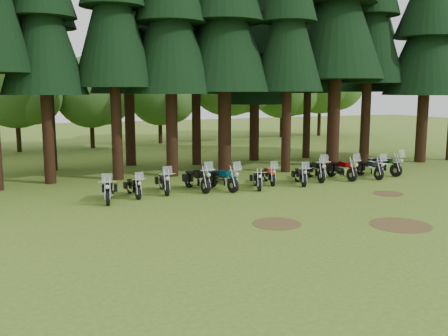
{
  "coord_description": "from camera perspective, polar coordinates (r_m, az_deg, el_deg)",
  "views": [
    {
      "loc": [
        -12.01,
        -17.36,
        4.85
      ],
      "look_at": [
        -1.97,
        5.0,
        1.0
      ],
      "focal_mm": 40.0,
      "sensor_mm": 36.0,
      "label": 1
    }
  ],
  "objects": [
    {
      "name": "decid_5",
      "position": [
        47.64,
        1.06,
        10.59
      ],
      "size": [
        8.45,
        8.21,
        10.56
      ],
      "color": "#311C10",
      "rests_on": "ground"
    },
    {
      "name": "dirt_patch_0",
      "position": [
        18.46,
        6.03,
        -6.34
      ],
      "size": [
        1.8,
        1.8,
        0.01
      ],
      "primitive_type": "cylinder",
      "color": "#4C3D1E",
      "rests_on": "ground"
    },
    {
      "name": "motorcycle_9",
      "position": [
        28.07,
        13.31,
        -0.19
      ],
      "size": [
        0.48,
        2.47,
        1.55
      ],
      "rotation": [
        0.0,
        0.0,
        0.05
      ],
      "color": "black",
      "rests_on": "ground"
    },
    {
      "name": "motorcycle_11",
      "position": [
        30.14,
        17.75,
        0.25
      ],
      "size": [
        0.85,
        2.49,
        1.57
      ],
      "rotation": [
        0.0,
        0.0,
        0.22
      ],
      "color": "black",
      "rests_on": "ground"
    },
    {
      "name": "motorcycle_8",
      "position": [
        27.46,
        10.43,
        -0.31
      ],
      "size": [
        0.84,
        2.44,
        1.54
      ],
      "rotation": [
        0.0,
        0.0,
        -0.23
      ],
      "color": "black",
      "rests_on": "ground"
    },
    {
      "name": "pine_back_2",
      "position": [
        33.03,
        -11.07,
        17.32
      ],
      "size": [
        4.85,
        4.85,
        16.3
      ],
      "color": "#311C10",
      "rests_on": "ground"
    },
    {
      "name": "motorcycle_2",
      "position": [
        23.91,
        -6.86,
        -1.67
      ],
      "size": [
        0.61,
        2.28,
        1.43
      ],
      "rotation": [
        0.0,
        0.0,
        -0.15
      ],
      "color": "black",
      "rests_on": "ground"
    },
    {
      "name": "pine_back_1",
      "position": [
        32.19,
        -19.91,
        17.1
      ],
      "size": [
        4.52,
        4.52,
        16.22
      ],
      "color": "#311C10",
      "rests_on": "ground"
    },
    {
      "name": "decid_3",
      "position": [
        43.11,
        -14.6,
        8.19
      ],
      "size": [
        6.12,
        5.95,
        7.65
      ],
      "color": "#311C10",
      "rests_on": "ground"
    },
    {
      "name": "dirt_patch_1",
      "position": [
        24.8,
        18.22,
        -2.79
      ],
      "size": [
        1.4,
        1.4,
        0.01
      ],
      "primitive_type": "cylinder",
      "color": "#4C3D1E",
      "rests_on": "ground"
    },
    {
      "name": "motorcycle_4",
      "position": [
        24.34,
        -0.21,
        -1.34
      ],
      "size": [
        0.89,
        2.43,
        1.53
      ],
      "rotation": [
        0.0,
        0.0,
        0.25
      ],
      "color": "black",
      "rests_on": "ground"
    },
    {
      "name": "dirt_patch_2",
      "position": [
        19.27,
        19.5,
        -6.16
      ],
      "size": [
        2.2,
        2.2,
        0.01
      ],
      "primitive_type": "cylinder",
      "color": "#4C3D1E",
      "rests_on": "ground"
    },
    {
      "name": "motorcycle_10",
      "position": [
        28.93,
        16.31,
        -0.1
      ],
      "size": [
        0.47,
        2.35,
        1.48
      ],
      "rotation": [
        0.0,
        0.0,
        -0.05
      ],
      "color": "black",
      "rests_on": "ground"
    },
    {
      "name": "ground",
      "position": [
        21.66,
        10.25,
        -4.16
      ],
      "size": [
        120.0,
        120.0,
        0.0
      ],
      "primitive_type": "plane",
      "color": "#47691D",
      "rests_on": "ground"
    },
    {
      "name": "motorcycle_5",
      "position": [
        24.82,
        3.83,
        -1.38
      ],
      "size": [
        0.81,
        1.93,
        0.82
      ],
      "rotation": [
        0.0,
        0.0,
        -0.35
      ],
      "color": "black",
      "rests_on": "ground"
    },
    {
      "name": "pine_back_5",
      "position": [
        36.62,
        9.74,
        16.53
      ],
      "size": [
        3.94,
        3.94,
        16.33
      ],
      "color": "#311C10",
      "rests_on": "ground"
    },
    {
      "name": "motorcycle_7",
      "position": [
        26.13,
        8.73,
        -0.89
      ],
      "size": [
        0.92,
        2.07,
        1.32
      ],
      "rotation": [
        0.0,
        0.0,
        -0.33
      ],
      "color": "black",
      "rests_on": "ground"
    },
    {
      "name": "pine_back_6",
      "position": [
        39.73,
        16.4,
        15.92
      ],
      "size": [
        4.59,
        4.59,
        16.58
      ],
      "color": "#311C10",
      "rests_on": "ground"
    },
    {
      "name": "motorcycle_6",
      "position": [
        26.13,
        5.2,
        -0.84
      ],
      "size": [
        0.78,
        2.05,
        1.3
      ],
      "rotation": [
        0.0,
        0.0,
        -0.26
      ],
      "color": "black",
      "rests_on": "ground"
    },
    {
      "name": "decid_2",
      "position": [
        42.17,
        -22.3,
        8.41
      ],
      "size": [
        6.72,
        6.53,
        8.4
      ],
      "color": "#311C10",
      "rests_on": "ground"
    },
    {
      "name": "motorcycle_0",
      "position": [
        22.41,
        -13.02,
        -2.56
      ],
      "size": [
        0.84,
        2.25,
        1.42
      ],
      "rotation": [
        0.0,
        0.0,
        -0.25
      ],
      "color": "black",
      "rests_on": "ground"
    },
    {
      "name": "motorcycle_1",
      "position": [
        23.22,
        -10.28,
        -2.19
      ],
      "size": [
        0.38,
        2.04,
        1.28
      ],
      "rotation": [
        0.0,
        0.0,
        0.03
      ],
      "color": "black",
      "rests_on": "ground"
    },
    {
      "name": "pine_back_4",
      "position": [
        34.73,
        3.57,
        14.53
      ],
      "size": [
        4.94,
        4.94,
        13.78
      ],
      "color": "#311C10",
      "rests_on": "ground"
    },
    {
      "name": "motorcycle_3",
      "position": [
        24.26,
        -3.09,
        -1.37
      ],
      "size": [
        0.61,
        2.49,
        1.56
      ],
      "rotation": [
        0.0,
        0.0,
        0.12
      ],
      "color": "black",
      "rests_on": "ground"
    },
    {
      "name": "pine_back_3",
      "position": [
        32.82,
        -3.29,
        17.41
      ],
      "size": [
        4.35,
        4.35,
        16.2
      ],
      "color": "#311C10",
      "rests_on": "ground"
    },
    {
      "name": "decid_4",
      "position": [
        45.75,
        -6.98,
        8.26
      ],
      "size": [
        5.93,
        5.76,
        7.41
      ],
      "color": "#311C10",
      "rests_on": "ground"
    },
    {
      "name": "decid_7",
      "position": [
        54.27,
        11.45,
        10.2
      ],
      "size": [
        8.44,
        8.2,
        10.55
      ],
      "color": "#311C10",
      "rests_on": "ground"
    },
    {
      "name": "decid_6",
      "position": [
        51.87,
        7.09,
        9.25
      ],
      "size": [
        7.06,
        6.86,
        8.82
      ],
      "color": "#311C10",
      "rests_on": "ground"
    },
    {
      "name": "pine_front_9",
      "position": [
        36.46,
        22.34,
        15.63
      ],
      "size": [
        5.44,
        5.44,
        15.89
      ],
      "color": "#311C10",
      "rests_on": "ground"
    }
  ]
}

